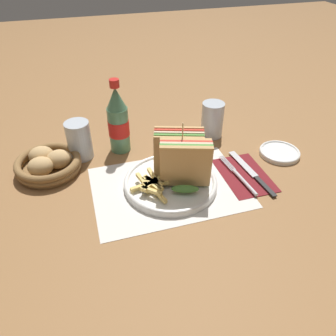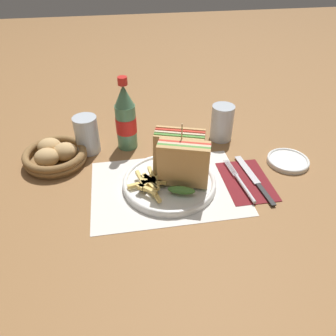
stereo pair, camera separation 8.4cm
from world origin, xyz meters
name	(u,v)px [view 1 (the left image)]	position (x,y,z in m)	size (l,w,h in m)	color
ground_plane	(173,185)	(0.00, 0.00, 0.00)	(4.00, 4.00, 0.00)	olive
placemat	(169,187)	(-0.01, -0.01, 0.00)	(0.39, 0.27, 0.00)	silver
plate_main	(170,182)	(-0.01, 0.00, 0.01)	(0.24, 0.24, 0.02)	white
club_sandwich	(182,159)	(0.02, 0.00, 0.08)	(0.14, 0.14, 0.16)	tan
fries_pile	(152,184)	(-0.06, -0.02, 0.03)	(0.11, 0.12, 0.02)	#E5C166
napkin	(244,175)	(0.20, -0.02, 0.00)	(0.12, 0.18, 0.00)	maroon
fork	(241,178)	(0.18, -0.03, 0.01)	(0.03, 0.18, 0.01)	silver
knife	(252,173)	(0.22, -0.02, 0.01)	(0.03, 0.21, 0.00)	black
coke_bottle_near	(118,121)	(-0.10, 0.21, 0.09)	(0.06, 0.06, 0.22)	#4C7F5B
glass_near	(212,122)	(0.19, 0.20, 0.05)	(0.07, 0.07, 0.11)	silver
glass_far	(79,140)	(-0.21, 0.20, 0.06)	(0.07, 0.07, 0.11)	silver
bread_basket	(48,163)	(-0.30, 0.15, 0.03)	(0.17, 0.17, 0.06)	olive
side_saucer	(280,152)	(0.34, 0.04, 0.01)	(0.12, 0.12, 0.01)	white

